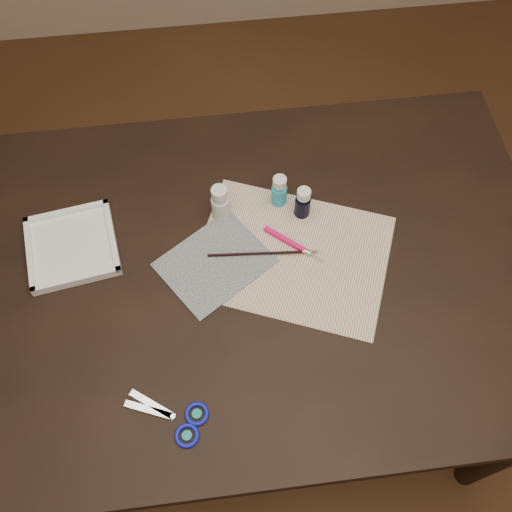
{
  "coord_description": "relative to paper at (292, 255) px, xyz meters",
  "views": [
    {
      "loc": [
        -0.07,
        -0.58,
        1.84
      ],
      "look_at": [
        0.0,
        0.0,
        0.8
      ],
      "focal_mm": 40.0,
      "sensor_mm": 36.0,
      "label": 1
    }
  ],
  "objects": [
    {
      "name": "table",
      "position": [
        -0.08,
        -0.02,
        -0.38
      ],
      "size": [
        1.3,
        0.9,
        0.75
      ],
      "primitive_type": "cube",
      "color": "black",
      "rests_on": "ground"
    },
    {
      "name": "paint_bottle_navy",
      "position": [
        0.04,
        0.11,
        0.04
      ],
      "size": [
        0.04,
        0.04,
        0.09
      ],
      "primitive_type": "cylinder",
      "rotation": [
        0.0,
        0.0,
        -0.23
      ],
      "color": "black",
      "rests_on": "table"
    },
    {
      "name": "paper",
      "position": [
        0.0,
        0.0,
        0.0
      ],
      "size": [
        0.5,
        0.45,
        0.0
      ],
      "primitive_type": "cube",
      "rotation": [
        0.0,
        0.0,
        -0.39
      ],
      "color": "white",
      "rests_on": "table"
    },
    {
      "name": "palette_tray",
      "position": [
        -0.48,
        0.08,
        0.01
      ],
      "size": [
        0.22,
        0.22,
        0.02
      ],
      "primitive_type": "cube",
      "rotation": [
        0.0,
        0.0,
        0.16
      ],
      "color": "white",
      "rests_on": "table"
    },
    {
      "name": "paint_bottle_cyan",
      "position": [
        -0.01,
        0.14,
        0.04
      ],
      "size": [
        0.04,
        0.04,
        0.09
      ],
      "primitive_type": "cylinder",
      "rotation": [
        0.0,
        0.0,
        -0.21
      ],
      "color": "#24B3D0",
      "rests_on": "table"
    },
    {
      "name": "paintbrush",
      "position": [
        -0.06,
        0.01,
        0.01
      ],
      "size": [
        0.25,
        0.03,
        0.01
      ],
      "primitive_type": null,
      "rotation": [
        0.0,
        0.0,
        -0.08
      ],
      "color": "black",
      "rests_on": "canvas"
    },
    {
      "name": "ground",
      "position": [
        -0.08,
        -0.02,
        -0.76
      ],
      "size": [
        3.5,
        3.5,
        0.02
      ],
      "primitive_type": "cube",
      "color": "#422614",
      "rests_on": "ground"
    },
    {
      "name": "scissors",
      "position": [
        -0.29,
        -0.32,
        0.0
      ],
      "size": [
        0.2,
        0.15,
        0.01
      ],
      "primitive_type": null,
      "rotation": [
        0.0,
        0.0,
        2.75
      ],
      "color": "silver",
      "rests_on": "table"
    },
    {
      "name": "canvas",
      "position": [
        -0.17,
        0.0,
        0.0
      ],
      "size": [
        0.28,
        0.27,
        0.0
      ],
      "primitive_type": "cube",
      "rotation": [
        0.0,
        0.0,
        0.59
      ],
      "color": "black",
      "rests_on": "paper"
    },
    {
      "name": "paint_bottle_white",
      "position": [
        -0.14,
        0.12,
        0.05
      ],
      "size": [
        0.04,
        0.04,
        0.1
      ],
      "primitive_type": "cylinder",
      "rotation": [
        0.0,
        0.0,
        -0.11
      ],
      "color": "silver",
      "rests_on": "table"
    },
    {
      "name": "craft_knife",
      "position": [
        0.01,
        0.02,
        0.01
      ],
      "size": [
        0.13,
        0.11,
        0.01
      ],
      "primitive_type": null,
      "rotation": [
        0.0,
        0.0,
        -0.72
      ],
      "color": "#FF0A69",
      "rests_on": "paper"
    }
  ]
}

